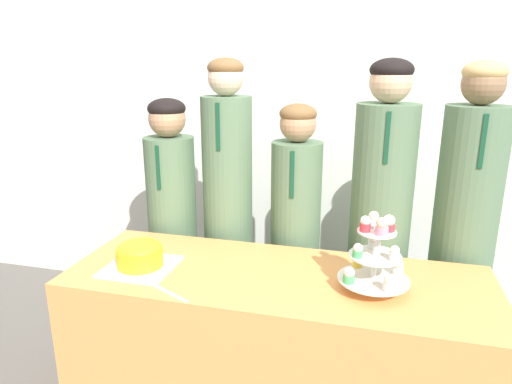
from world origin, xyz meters
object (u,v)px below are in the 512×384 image
object	(u,v)px
student_2	(295,248)
cake_knife	(157,287)
student_0	(173,234)
student_1	(228,224)
round_cake	(140,255)
student_4	(461,248)
student_3	(378,239)
cupcake_stand	(376,254)

from	to	relation	value
student_2	cake_knife	bearing A→B (deg)	-120.10
student_0	student_1	distance (m)	0.33
round_cake	student_4	bearing A→B (deg)	22.97
student_1	student_2	size ratio (longest dim) A/B	1.15
student_0	student_3	size ratio (longest dim) A/B	0.88
round_cake	student_2	xyz separation A→B (m)	(0.55, 0.56, -0.14)
student_2	student_3	bearing A→B (deg)	0.00
cupcake_stand	student_2	size ratio (longest dim) A/B	0.21
cupcake_stand	student_2	xyz separation A→B (m)	(-0.38, 0.51, -0.23)
round_cake	cake_knife	bearing A→B (deg)	-43.97
cake_knife	cupcake_stand	world-z (taller)	cupcake_stand
student_0	student_1	bearing A→B (deg)	0.00
student_4	student_0	bearing A→B (deg)	-180.00
student_4	round_cake	bearing A→B (deg)	-157.03
student_1	student_2	bearing A→B (deg)	-0.00
round_cake	student_0	distance (m)	0.59
round_cake	cupcake_stand	distance (m)	0.94
cupcake_stand	student_0	distance (m)	1.19
round_cake	cupcake_stand	xyz separation A→B (m)	(0.93, 0.04, 0.09)
cake_knife	student_0	xyz separation A→B (m)	(-0.26, 0.70, -0.08)
student_2	student_1	bearing A→B (deg)	180.00
round_cake	student_0	xyz separation A→B (m)	(-0.11, 0.56, -0.13)
student_2	round_cake	bearing A→B (deg)	-134.49
cupcake_stand	student_1	xyz separation A→B (m)	(-0.73, 0.51, -0.13)
cake_knife	cupcake_stand	xyz separation A→B (m)	(0.79, 0.18, 0.14)
round_cake	student_0	size ratio (longest dim) A/B	0.19
student_4	student_3	bearing A→B (deg)	180.00
round_cake	student_3	xyz separation A→B (m)	(0.95, 0.56, -0.05)
student_2	cupcake_stand	bearing A→B (deg)	-53.24
cupcake_stand	student_4	xyz separation A→B (m)	(0.39, 0.51, -0.14)
student_3	student_4	world-z (taller)	student_3
student_4	cupcake_stand	bearing A→B (deg)	-126.86
cupcake_stand	student_4	distance (m)	0.66
cupcake_stand	student_4	world-z (taller)	student_4
student_0	student_4	bearing A→B (deg)	0.00
round_cake	student_2	world-z (taller)	student_2
student_0	student_2	bearing A→B (deg)	-0.00
cupcake_stand	student_1	distance (m)	0.91
cupcake_stand	student_1	size ratio (longest dim) A/B	0.19
cake_knife	round_cake	bearing A→B (deg)	162.39
student_1	student_4	size ratio (longest dim) A/B	1.01
cake_knife	student_4	distance (m)	1.37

